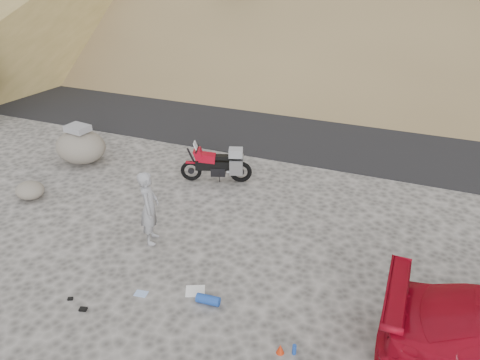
# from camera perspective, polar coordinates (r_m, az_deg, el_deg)

# --- Properties ---
(ground) EXTENTS (140.00, 140.00, 0.00)m
(ground) POSITION_cam_1_polar(r_m,az_deg,el_deg) (11.01, -9.01, -8.36)
(ground) COLOR #474542
(ground) RESTS_ON ground
(road) EXTENTS (120.00, 7.00, 0.05)m
(road) POSITION_cam_1_polar(r_m,az_deg,el_deg) (18.37, 5.18, 7.12)
(road) COLOR black
(road) RESTS_ON ground
(motorcycle) EXTENTS (2.01, 1.00, 1.24)m
(motorcycle) POSITION_cam_1_polar(r_m,az_deg,el_deg) (13.54, -2.54, 1.89)
(motorcycle) COLOR black
(motorcycle) RESTS_ON ground
(man) EXTENTS (0.64, 0.77, 1.80)m
(man) POSITION_cam_1_polar(r_m,az_deg,el_deg) (11.37, -10.58, -7.22)
(man) COLOR gray
(man) RESTS_ON ground
(boulder) EXTENTS (1.97, 1.83, 1.22)m
(boulder) POSITION_cam_1_polar(r_m,az_deg,el_deg) (15.55, -18.85, 3.91)
(boulder) COLOR #5D5750
(boulder) RESTS_ON ground
(small_rock) EXTENTS (0.95, 0.90, 0.47)m
(small_rock) POSITION_cam_1_polar(r_m,az_deg,el_deg) (14.01, -24.23, -1.14)
(small_rock) COLOR #5D5750
(small_rock) RESTS_ON ground
(gear_white_cloth) EXTENTS (0.49, 0.47, 0.01)m
(gear_white_cloth) POSITION_cam_1_polar(r_m,az_deg,el_deg) (9.80, -5.48, -13.31)
(gear_white_cloth) COLOR white
(gear_white_cloth) RESTS_ON ground
(gear_blue_mat) EXTENTS (0.48, 0.23, 0.19)m
(gear_blue_mat) POSITION_cam_1_polar(r_m,az_deg,el_deg) (9.46, -3.91, -14.35)
(gear_blue_mat) COLOR #1A409C
(gear_blue_mat) RESTS_ON ground
(gear_bottle) EXTENTS (0.09, 0.09, 0.20)m
(gear_bottle) POSITION_cam_1_polar(r_m,az_deg,el_deg) (8.60, 6.64, -19.84)
(gear_bottle) COLOR #1A409C
(gear_bottle) RESTS_ON ground
(gear_funnel) EXTENTS (0.18, 0.18, 0.19)m
(gear_funnel) POSITION_cam_1_polar(r_m,az_deg,el_deg) (8.59, 4.93, -19.82)
(gear_funnel) COLOR red
(gear_funnel) RESTS_ON ground
(gear_glove_a) EXTENTS (0.17, 0.14, 0.04)m
(gear_glove_a) POSITION_cam_1_polar(r_m,az_deg,el_deg) (9.83, -18.58, -14.70)
(gear_glove_a) COLOR black
(gear_glove_a) RESTS_ON ground
(gear_glove_b) EXTENTS (0.13, 0.12, 0.03)m
(gear_glove_b) POSITION_cam_1_polar(r_m,az_deg,el_deg) (10.15, -19.98, -13.44)
(gear_glove_b) COLOR black
(gear_glove_b) RESTS_ON ground
(gear_blue_cloth) EXTENTS (0.28, 0.22, 0.01)m
(gear_blue_cloth) POSITION_cam_1_polar(r_m,az_deg,el_deg) (9.90, -11.97, -13.39)
(gear_blue_cloth) COLOR #91ADE0
(gear_blue_cloth) RESTS_ON ground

